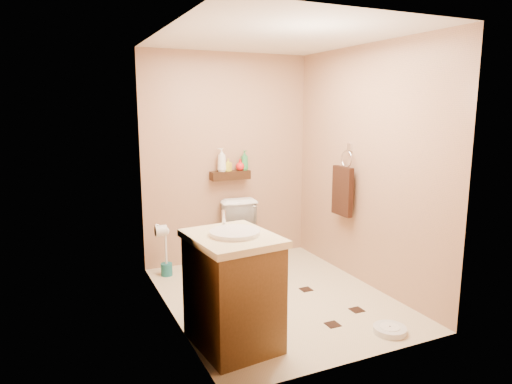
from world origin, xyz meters
name	(u,v)px	position (x,y,z in m)	size (l,w,h in m)	color
ground	(276,296)	(0.00, 0.00, 0.00)	(2.50, 2.50, 0.00)	beige
wall_back	(228,159)	(0.00, 1.25, 1.20)	(2.00, 0.04, 2.40)	tan
wall_front	(362,198)	(0.00, -1.25, 1.20)	(2.00, 0.04, 2.40)	tan
wall_left	(169,180)	(-1.00, 0.00, 1.20)	(0.04, 2.50, 2.40)	tan
wall_right	(365,167)	(1.00, 0.00, 1.20)	(0.04, 2.50, 2.40)	tan
ceiling	(278,36)	(0.00, 0.00, 2.40)	(2.00, 2.50, 0.02)	silver
wall_shelf	(230,175)	(0.00, 1.17, 1.02)	(0.46, 0.14, 0.10)	#391D0F
floor_accents	(283,297)	(0.05, -0.05, 0.00)	(1.12, 1.42, 0.01)	black
toilet	(246,236)	(0.05, 0.83, 0.37)	(0.42, 0.73, 0.74)	white
vanity	(233,289)	(-0.70, -0.65, 0.45)	(0.66, 0.77, 1.01)	brown
bathroom_scale	(390,330)	(0.51, -1.02, 0.03)	(0.35, 0.35, 0.05)	silver
toilet_brush	(166,259)	(-0.82, 0.99, 0.19)	(0.12, 0.12, 0.54)	#186063
towel_ring	(343,189)	(0.91, 0.25, 0.95)	(0.12, 0.30, 0.76)	silver
toilet_paper	(161,231)	(-0.94, 0.65, 0.60)	(0.12, 0.11, 0.12)	silver
bottle_a	(222,160)	(-0.10, 1.17, 1.20)	(0.10, 0.10, 0.27)	white
bottle_b	(228,165)	(-0.02, 1.17, 1.14)	(0.07, 0.07, 0.15)	yellow
bottle_c	(240,165)	(0.12, 1.17, 1.14)	(0.10, 0.10, 0.13)	red
bottle_d	(244,160)	(0.18, 1.17, 1.19)	(0.09, 0.09, 0.23)	#2F8D4A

